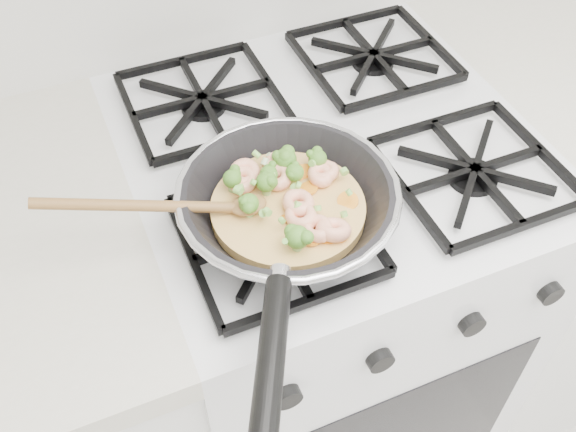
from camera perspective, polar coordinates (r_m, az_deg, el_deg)
name	(u,v)px	position (r m, az deg, el deg)	size (l,w,h in m)	color
stove	(320,308)	(1.33, 2.78, -7.91)	(0.60, 0.60, 0.92)	white
skillet	(286,205)	(0.83, -0.15, 0.95)	(0.44, 0.44, 0.10)	black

